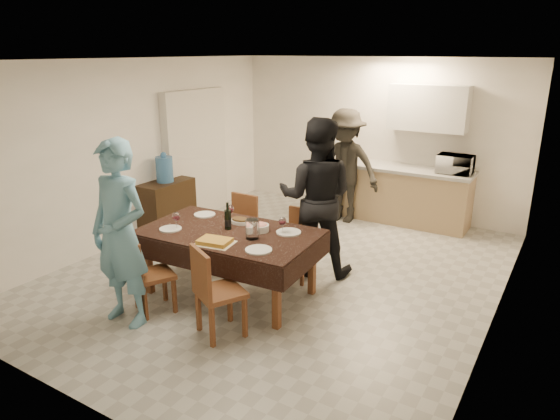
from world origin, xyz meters
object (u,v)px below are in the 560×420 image
at_px(console, 167,207).
at_px(person_far, 316,198).
at_px(savoury_tart, 215,241).
at_px(person_near, 120,234).
at_px(wine_bottle, 228,216).
at_px(person_kitchen, 345,166).
at_px(dining_table, 229,234).
at_px(water_pitcher, 252,229).
at_px(water_jug, 164,169).
at_px(microwave, 455,164).

xyz_separation_m(console, person_far, (2.62, -0.10, 0.58)).
height_order(savoury_tart, person_near, person_near).
distance_m(wine_bottle, person_kitchen, 3.02).
relative_size(person_near, person_far, 0.98).
height_order(dining_table, console, console).
bearing_deg(person_kitchen, dining_table, -90.26).
bearing_deg(person_kitchen, water_pitcher, -83.85).
relative_size(console, person_far, 0.44).
bearing_deg(dining_table, person_near, -121.14).
height_order(console, water_pitcher, water_pitcher).
bearing_deg(person_kitchen, wine_bottle, -91.22).
height_order(water_jug, water_pitcher, water_jug).
relative_size(water_pitcher, savoury_tart, 0.55).
bearing_deg(water_pitcher, microwave, 70.20).
height_order(console, person_near, person_near).
height_order(wine_bottle, person_near, person_near).
height_order(dining_table, person_kitchen, person_kitchen).
relative_size(savoury_tart, person_kitchen, 0.21).
height_order(water_pitcher, microwave, microwave).
bearing_deg(savoury_tart, person_far, 72.53).
relative_size(dining_table, microwave, 3.95).
bearing_deg(water_jug, person_kitchen, 42.71).
bearing_deg(wine_bottle, person_kitchen, 88.78).
relative_size(console, savoury_tart, 2.22).
bearing_deg(water_jug, person_far, -2.13).
relative_size(dining_table, water_pitcher, 9.45).
bearing_deg(savoury_tart, person_kitchen, 91.43).
bearing_deg(savoury_tart, console, 144.81).
relative_size(savoury_tart, microwave, 0.76).
bearing_deg(person_kitchen, microwave, 15.52).
distance_m(dining_table, water_jug, 2.38).
bearing_deg(water_jug, person_near, -55.40).
distance_m(water_pitcher, savoury_tart, 0.42).
relative_size(person_far, person_kitchen, 1.07).
xyz_separation_m(wine_bottle, person_kitchen, (0.06, 3.02, -0.01)).
relative_size(water_pitcher, person_near, 0.11).
bearing_deg(water_jug, dining_table, -29.05).
relative_size(console, wine_bottle, 2.76).
relative_size(microwave, person_kitchen, 0.28).
xyz_separation_m(person_near, person_kitchen, (0.56, 4.12, -0.04)).
height_order(savoury_tart, microwave, microwave).
bearing_deg(water_jug, microwave, 32.64).
xyz_separation_m(water_pitcher, savoury_tart, (-0.25, -0.33, -0.08)).
distance_m(water_pitcher, microwave, 3.80).
bearing_deg(person_near, person_kitchen, 81.28).
bearing_deg(person_kitchen, person_near, -97.80).
height_order(water_pitcher, person_far, person_far).
xyz_separation_m(water_pitcher, microwave, (1.28, 3.57, 0.18)).
xyz_separation_m(water_jug, person_near, (1.52, -2.20, -0.04)).
bearing_deg(microwave, person_near, 64.44).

